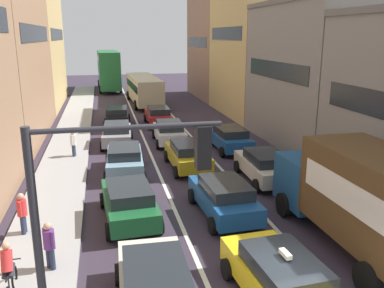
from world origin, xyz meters
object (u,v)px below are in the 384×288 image
Objects in this scene: hatchback_centre_lane_third at (188,154)px; pedestrian_far_sidewalk at (22,212)px; sedan_centre_lane_second at (224,197)px; bus_far_queue_secondary at (108,69)px; bus_mid_queue_primary at (144,88)px; removalist_box_truck at (360,194)px; sedan_left_lane_front at (156,287)px; cyclist_on_sidewalk at (9,272)px; pedestrian_near_kerb at (49,244)px; coupe_centre_lane_fourth at (169,132)px; sedan_left_lane_third at (125,159)px; sedan_left_lane_fourth at (117,133)px; wagon_right_lane_far at (229,138)px; taxi_centre_lane_front at (281,278)px; sedan_centre_lane_fifth at (158,116)px; pedestrian_mid_sidewalk at (73,143)px; sedan_left_lane_fifth at (117,116)px; sedan_right_lane_behind_truck at (265,165)px; traffic_light_pole at (105,211)px; wagon_left_lane_second at (129,201)px.

pedestrian_far_sidewalk is (-7.34, -6.37, 0.15)m from hatchback_centre_lane_third.
hatchback_centre_lane_third is (-0.18, 6.17, 0.00)m from sedan_centre_lane_second.
bus_mid_queue_primary is at bearing -166.86° from bus_far_queue_secondary.
removalist_box_truck is at bearing -12.77° from pedestrian_far_sidewalk.
sedan_left_lane_front is 33.59m from bus_mid_queue_primary.
hatchback_centre_lane_third is at bearing -14.18° from sedan_left_lane_front.
cyclist_on_sidewalk is 1.04× the size of pedestrian_near_kerb.
coupe_centre_lane_fourth is at bearing -8.90° from sedan_left_lane_front.
removalist_box_truck is 1.76× the size of sedan_left_lane_third.
wagon_right_lane_far is (6.85, -2.78, 0.00)m from sedan_left_lane_fourth.
cyclist_on_sidewalk is (-7.07, 1.75, 0.05)m from taxi_centre_lane_front.
sedan_left_lane_front is 16.07m from wagon_right_lane_far.
sedan_centre_lane_fifth is at bearing -19.62° from cyclist_on_sidewalk.
removalist_box_truck is 16.36m from pedestrian_mid_sidewalk.
taxi_centre_lane_front is 5.76m from sedan_centre_lane_second.
cyclist_on_sidewalk is (-3.77, -22.20, 0.05)m from sedan_left_lane_fifth.
hatchback_centre_lane_third is at bearing -179.10° from sedan_centre_lane_fifth.
sedan_right_lane_behind_truck is (6.85, -8.55, 0.00)m from sedan_left_lane_fourth.
sedan_left_lane_front is at bearing 80.74° from taxi_centre_lane_front.
traffic_light_pole is 19.72m from coupe_centre_lane_fourth.
sedan_centre_lane_second is 12.56m from sedan_left_lane_fourth.
hatchback_centre_lane_third is 10.89m from pedestrian_near_kerb.
removalist_box_truck is 17.18m from sedan_left_lane_fourth.
sedan_centre_lane_fifth is 14.46m from sedan_right_lane_behind_truck.
sedan_centre_lane_fifth is (0.06, 5.77, 0.00)m from coupe_centre_lane_fourth.
pedestrian_near_kerb is (-1.73, 4.43, -2.87)m from traffic_light_pole.
traffic_light_pole reaches higher than sedan_centre_lane_second.
cyclist_on_sidewalk is (-10.37, -13.22, 0.05)m from wagon_right_lane_far.
sedan_right_lane_behind_truck is 24.78m from bus_mid_queue_primary.
sedan_left_lane_front is 12.07m from hatchback_centre_lane_third.
removalist_box_truck reaches higher than sedan_left_lane_front.
removalist_box_truck is at bearing 140.14° from pedestrian_mid_sidewalk.
taxi_centre_lane_front is at bearing -66.30° from pedestrian_near_kerb.
sedan_centre_lane_second is 1.01× the size of hatchback_centre_lane_third.
pedestrian_mid_sidewalk reaches higher than sedan_left_lane_third.
sedan_right_lane_behind_truck is 11.27m from pedestrian_far_sidewalk.
pedestrian_far_sidewalk is (-2.94, 7.06, -2.87)m from traffic_light_pole.
pedestrian_mid_sidewalk is (-6.34, 9.47, 0.15)m from sedan_centre_lane_second.
cyclist_on_sidewalk reaches higher than wagon_right_lane_far.
cyclist_on_sidewalk is (-7.02, -21.53, 0.05)m from sedan_centre_lane_fifth.
removalist_box_truck reaches higher than sedan_centre_lane_second.
bus_far_queue_secondary is 6.36× the size of pedestrian_mid_sidewalk.
wagon_left_lane_second is 6.82m from hatchback_centre_lane_third.
taxi_centre_lane_front is at bearing -33.15° from pedestrian_far_sidewalk.
wagon_right_lane_far is (3.41, -2.54, 0.00)m from coupe_centre_lane_fourth.
sedan_left_lane_third is 2.64× the size of pedestrian_far_sidewalk.
sedan_right_lane_behind_truck is at bearing -7.22° from pedestrian_near_kerb.
sedan_centre_lane_fifth is at bearing 14.38° from sedan_right_lane_behind_truck.
sedan_left_lane_fifth is at bearing -4.35° from wagon_left_lane_second.
removalist_box_truck is 1.78× the size of wagon_right_lane_far.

